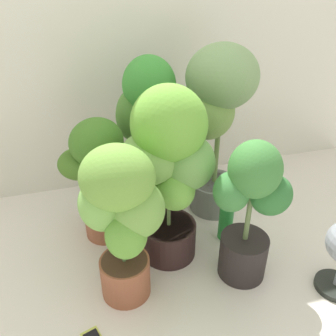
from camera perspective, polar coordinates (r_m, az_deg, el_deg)
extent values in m
plane|color=silver|center=(1.80, 1.07, -15.38)|extent=(8.00, 8.00, 0.00)
cube|color=silver|center=(2.11, -6.06, 22.39)|extent=(3.20, 0.01, 2.00)
cylinder|color=slate|center=(2.13, 7.22, -4.10)|extent=(0.27, 0.27, 0.18)
cylinder|color=#492F19|center=(2.08, 7.37, -2.19)|extent=(0.25, 0.25, 0.02)
cylinder|color=#5A783C|center=(1.92, 8.06, 6.68)|extent=(0.03, 0.03, 0.69)
ellipsoid|color=#769860|center=(1.83, 8.66, 14.18)|extent=(0.42, 0.39, 0.33)
ellipsoid|color=#759B4B|center=(1.88, 6.36, 8.99)|extent=(0.39, 0.39, 0.30)
cylinder|color=#311E1F|center=(1.81, 0.07, -11.14)|extent=(0.27, 0.27, 0.18)
cylinder|color=#41301E|center=(1.76, 0.08, -9.15)|extent=(0.25, 0.25, 0.02)
cylinder|color=#57743C|center=(1.58, 0.08, -0.59)|extent=(0.02, 0.02, 0.60)
ellipsoid|color=#6AAB3A|center=(1.48, 0.09, 6.96)|extent=(0.41, 0.39, 0.34)
ellipsoid|color=#78A94F|center=(1.54, -2.79, 1.64)|extent=(0.36, 0.35, 0.23)
ellipsoid|color=#6A9F4E|center=(1.56, 3.22, 0.93)|extent=(0.29, 0.29, 0.25)
ellipsoid|color=#6BAB40|center=(1.57, 1.04, -3.31)|extent=(0.24, 0.25, 0.20)
cylinder|color=black|center=(2.12, -2.55, -3.69)|extent=(0.22, 0.22, 0.20)
cylinder|color=#492E24|center=(2.07, -2.61, -1.56)|extent=(0.20, 0.20, 0.02)
cylinder|color=#5D7849|center=(1.92, -2.83, 6.38)|extent=(0.03, 0.03, 0.61)
ellipsoid|color=#3A8D34|center=(1.84, -3.02, 13.00)|extent=(0.34, 0.32, 0.30)
ellipsoid|color=#4D7F34|center=(1.90, -5.56, 8.35)|extent=(0.25, 0.25, 0.28)
cylinder|color=#292323|center=(1.74, 11.81, -13.49)|extent=(0.22, 0.22, 0.21)
cylinder|color=#472C1B|center=(1.67, 12.17, -11.07)|extent=(0.20, 0.20, 0.02)
cylinder|color=#647A49|center=(1.54, 13.01, -5.17)|extent=(0.02, 0.02, 0.41)
ellipsoid|color=#3D7B38|center=(1.46, 13.71, -0.21)|extent=(0.30, 0.30, 0.24)
ellipsoid|color=#3D7D3D|center=(1.50, 10.07, -3.73)|extent=(0.19, 0.20, 0.17)
ellipsoid|color=#2F6E33|center=(1.54, 16.13, -4.14)|extent=(0.18, 0.16, 0.18)
cylinder|color=#97553B|center=(1.96, -9.95, -8.21)|extent=(0.21, 0.21, 0.17)
cylinder|color=#412F1C|center=(1.91, -10.15, -6.45)|extent=(0.20, 0.20, 0.02)
cylinder|color=#598339|center=(1.79, -10.79, -0.68)|extent=(0.02, 0.02, 0.43)
ellipsoid|color=#3F7024|center=(1.71, -11.32, 4.06)|extent=(0.35, 0.34, 0.23)
ellipsoid|color=#416B22|center=(1.78, -13.82, 0.72)|extent=(0.30, 0.30, 0.14)
ellipsoid|color=#4D7137|center=(1.76, -8.82, 0.32)|extent=(0.25, 0.25, 0.16)
ellipsoid|color=#487530|center=(1.76, -10.12, -2.93)|extent=(0.20, 0.19, 0.14)
cylinder|color=#985439|center=(1.64, -6.78, -16.69)|extent=(0.22, 0.22, 0.19)
cylinder|color=#483020|center=(1.58, -6.97, -14.57)|extent=(0.20, 0.20, 0.02)
cylinder|color=#587A46|center=(1.42, -7.58, -7.65)|extent=(0.02, 0.02, 0.47)
ellipsoid|color=#6C9F3E|center=(1.32, -8.10, -1.54)|extent=(0.36, 0.34, 0.26)
ellipsoid|color=#77B350|center=(1.40, -10.43, -5.76)|extent=(0.25, 0.25, 0.23)
ellipsoid|color=#70A246|center=(1.39, -4.81, -6.53)|extent=(0.30, 0.30, 0.23)
ellipsoid|color=#609D39|center=(1.41, -6.66, -10.48)|extent=(0.23, 0.23, 0.21)
cylinder|color=#232823|center=(1.86, 25.05, -16.60)|extent=(0.18, 0.18, 0.03)
cylinder|color=green|center=(1.90, 9.25, -7.91)|extent=(0.07, 0.07, 0.25)
cylinder|color=black|center=(1.82, 9.60, -4.58)|extent=(0.04, 0.04, 0.02)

